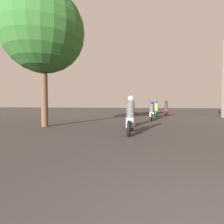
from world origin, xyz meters
name	(u,v)px	position (x,y,z in m)	size (l,w,h in m)	color
motorcycle_silver	(131,119)	(-1.62, 6.23, 0.63)	(0.60, 1.96, 1.61)	black
motorcycle_blue	(130,116)	(-1.93, 8.63, 0.60)	(0.60, 1.94, 1.49)	black
motorcycle_white	(152,112)	(-0.66, 13.05, 0.61)	(0.60, 2.00, 1.51)	black
motorcycle_green	(156,111)	(-0.16, 16.42, 0.64)	(0.60, 1.89, 1.58)	black
motorcycle_red	(166,110)	(0.95, 18.65, 0.64)	(0.60, 1.87, 1.62)	black
motorcycle_yellow	(153,109)	(-0.33, 23.21, 0.61)	(0.60, 2.02, 1.50)	black
street_tree	(43,32)	(-6.59, 7.61, 5.22)	(4.50, 4.50, 7.49)	brown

